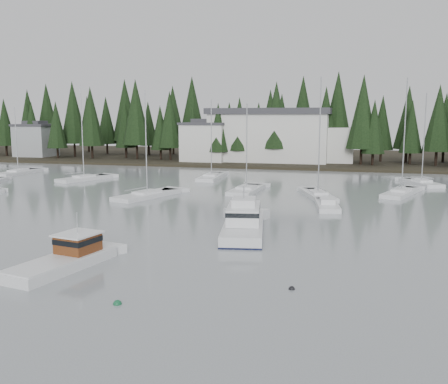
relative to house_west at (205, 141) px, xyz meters
The scene contains 19 objects.
ground 81.16m from the house_west, 77.16° to the right, with size 260.00×260.00×0.00m, color gray.
far_shore_land 25.88m from the house_west, 45.00° to the left, with size 240.00×54.00×1.00m, color black.
conifer_treeline 19.87m from the house_west, 21.25° to the left, with size 200.00×22.00×20.00m, color black, non-canonical shape.
house_west is the anchor object (origin of this frame).
house_far_west 42.05m from the house_west, behind, with size 8.48×7.42×8.25m.
harbor_inn 15.45m from the house_west, 12.52° to the left, with size 29.50×11.50×10.90m.
lobster_boat_brown 73.34m from the house_west, 80.02° to the right, with size 4.97×8.27×3.92m.
cabin_cruiser_center 63.66m from the house_west, 69.98° to the right, with size 5.04×10.89×4.51m.
sailboat_0 33.29m from the house_west, 107.37° to the right, with size 5.69×9.24×14.98m.
sailboat_1 44.87m from the house_west, 81.96° to the right, with size 5.78×10.13×13.32m.
sailboat_2 37.09m from the house_west, 133.17° to the right, with size 2.90×9.71×11.89m.
sailboat_4 46.56m from the house_west, 30.68° to the right, with size 5.55×8.44×13.53m.
sailboat_7 50.07m from the house_west, 43.28° to the right, with size 5.71×9.79×14.93m.
sailboat_8 26.28m from the house_west, 70.65° to the right, with size 3.38×9.98×12.89m.
sailboat_10 47.19m from the house_west, 55.91° to the right, with size 5.42×9.61×14.89m.
sailboat_11 40.89m from the house_west, 65.28° to the right, with size 3.49×8.85×11.88m.
runabout_1 53.87m from the house_west, 58.74° to the right, with size 3.21×7.24×1.42m.
mooring_buoy_green 79.54m from the house_west, 76.19° to the right, with size 0.46×0.46×0.46m, color #145933.
mooring_buoy_dark 77.66m from the house_west, 69.26° to the right, with size 0.37×0.37×0.37m, color black.
Camera 1 is at (12.73, -20.64, 9.67)m, focal length 40.00 mm.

